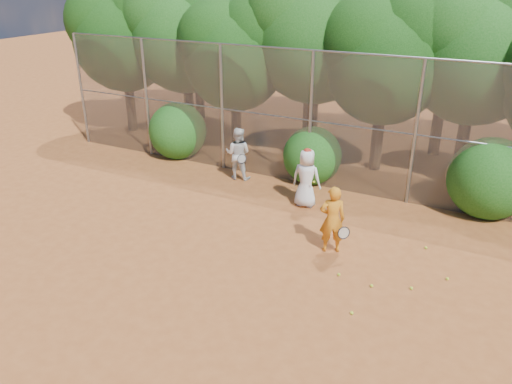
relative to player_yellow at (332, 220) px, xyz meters
The scene contains 23 objects.
ground 2.79m from the player_yellow, 111.20° to the right, with size 80.00×80.00×0.00m, color #9A5022.
fence_back 3.88m from the player_yellow, 107.17° to the left, with size 20.05×0.09×4.03m.
tree_0 12.20m from the player_yellow, 151.94° to the left, with size 4.38×3.81×6.00m.
tree_1 10.50m from the player_yellow, 142.57° to the left, with size 4.64×4.03×6.35m.
tree_2 8.10m from the player_yellow, 135.37° to the left, with size 3.99×3.47×5.47m.
tree_3 7.85m from the player_yellow, 114.56° to the left, with size 4.89×4.26×6.70m.
tree_4 6.47m from the player_yellow, 94.10° to the left, with size 4.19×3.64×5.73m.
tree_5 7.60m from the player_yellow, 72.29° to the left, with size 4.51×3.92×6.17m.
tree_9 12.71m from the player_yellow, 136.83° to the left, with size 4.83×4.20×6.62m.
tree_10 10.15m from the player_yellow, 114.50° to the left, with size 5.15×4.48×7.06m.
tree_11 8.88m from the player_yellow, 82.36° to the left, with size 4.64×4.03×6.35m.
bush_0 7.94m from the player_yellow, 151.32° to the left, with size 2.00×2.00×2.00m, color #184F13.
bush_1 4.29m from the player_yellow, 117.29° to the left, with size 1.80×1.80×1.80m, color #184F13.
bush_2 4.88m from the player_yellow, 51.47° to the left, with size 2.20×2.20×2.20m, color #184F13.
player_yellow is the anchor object (origin of this frame).
player_teen 2.47m from the player_yellow, 125.63° to the left, with size 0.82×0.55×1.68m.
player_white 5.01m from the player_yellow, 144.47° to the left, with size 0.90×0.77×1.65m.
ball_0 1.80m from the player_yellow, 39.10° to the right, with size 0.07×0.07×0.07m, color #BFDD28.
ball_1 2.74m from the player_yellow, ahead, with size 0.07×0.07×0.07m, color #BFDD28.
ball_2 2.51m from the player_yellow, 60.87° to the right, with size 0.07×0.07×0.07m, color #BFDD28.
ball_3 2.29m from the player_yellow, 20.21° to the right, with size 0.07×0.07×0.07m, color #BFDD28.
ball_4 1.33m from the player_yellow, 60.85° to the right, with size 0.07×0.07×0.07m, color #BFDD28.
ball_5 2.40m from the player_yellow, 28.54° to the left, with size 0.07×0.07×0.07m, color #BFDD28.
Camera 1 is at (4.02, -7.34, 6.03)m, focal length 35.00 mm.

